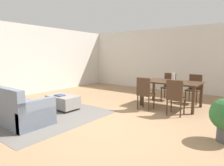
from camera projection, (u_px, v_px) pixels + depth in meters
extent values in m
plane|color=#9E7A56|center=(104.00, 123.00, 4.35)|extent=(10.80, 10.80, 0.00)
cube|color=silver|center=(180.00, 60.00, 8.10)|extent=(9.00, 0.12, 2.70)
cube|color=silver|center=(20.00, 60.00, 7.26)|extent=(0.12, 11.00, 2.70)
cube|color=slate|center=(41.00, 114.00, 5.09)|extent=(3.00, 2.80, 0.01)
cube|color=slate|center=(14.00, 111.00, 4.63)|extent=(2.16, 0.85, 0.42)
cube|color=slate|center=(37.00, 114.00, 4.01)|extent=(0.14, 0.85, 0.62)
cube|color=tan|center=(1.00, 93.00, 4.76)|extent=(0.37, 0.13, 0.37)
cube|color=tan|center=(18.00, 98.00, 4.25)|extent=(0.37, 0.12, 0.36)
cube|color=gray|center=(63.00, 101.00, 5.50)|extent=(0.91, 0.55, 0.33)
cylinder|color=#422B1C|center=(61.00, 104.00, 5.95)|extent=(0.05, 0.05, 0.06)
cylinder|color=#422B1C|center=(79.00, 109.00, 5.46)|extent=(0.05, 0.05, 0.06)
cylinder|color=#422B1C|center=(48.00, 107.00, 5.59)|extent=(0.05, 0.05, 0.06)
cylinder|color=#422B1C|center=(66.00, 112.00, 5.10)|extent=(0.05, 0.05, 0.06)
cylinder|color=brown|center=(1.00, 99.00, 5.52)|extent=(0.04, 0.04, 0.57)
cube|color=#422B1C|center=(171.00, 82.00, 5.74)|extent=(1.64, 0.99, 0.04)
cube|color=#422B1C|center=(154.00, 90.00, 6.60)|extent=(0.07, 0.07, 0.72)
cube|color=#422B1C|center=(201.00, 95.00, 5.69)|extent=(0.07, 0.07, 0.72)
cube|color=#422B1C|center=(141.00, 94.00, 5.91)|extent=(0.07, 0.07, 0.72)
cube|color=#422B1C|center=(193.00, 101.00, 5.00)|extent=(0.07, 0.07, 0.72)
cube|color=#422B1C|center=(146.00, 94.00, 5.46)|extent=(0.41, 0.41, 0.04)
cube|color=#422B1C|center=(143.00, 86.00, 5.29)|extent=(0.40, 0.05, 0.47)
cylinder|color=#422B1C|center=(143.00, 100.00, 5.73)|extent=(0.04, 0.04, 0.41)
cylinder|color=#422B1C|center=(154.00, 102.00, 5.53)|extent=(0.04, 0.04, 0.41)
cylinder|color=#422B1C|center=(138.00, 102.00, 5.46)|extent=(0.04, 0.04, 0.41)
cylinder|color=#422B1C|center=(149.00, 104.00, 5.26)|extent=(0.04, 0.04, 0.41)
cube|color=#422B1C|center=(176.00, 99.00, 4.94)|extent=(0.42, 0.42, 0.04)
cube|color=#422B1C|center=(174.00, 90.00, 4.75)|extent=(0.40, 0.06, 0.47)
cylinder|color=#422B1C|center=(171.00, 105.00, 5.20)|extent=(0.04, 0.04, 0.41)
cylinder|color=#422B1C|center=(184.00, 107.00, 5.01)|extent=(0.04, 0.04, 0.41)
cylinder|color=#422B1C|center=(167.00, 108.00, 4.93)|extent=(0.04, 0.04, 0.41)
cylinder|color=#422B1C|center=(181.00, 110.00, 4.73)|extent=(0.04, 0.04, 0.41)
cube|color=#422B1C|center=(168.00, 88.00, 6.62)|extent=(0.42, 0.42, 0.04)
cube|color=#422B1C|center=(170.00, 80.00, 6.73)|extent=(0.40, 0.06, 0.47)
cylinder|color=#422B1C|center=(171.00, 95.00, 6.42)|extent=(0.04, 0.04, 0.41)
cylinder|color=#422B1C|center=(161.00, 94.00, 6.61)|extent=(0.04, 0.04, 0.41)
cylinder|color=#422B1C|center=(174.00, 94.00, 6.69)|extent=(0.04, 0.04, 0.41)
cylinder|color=#422B1C|center=(165.00, 93.00, 6.89)|extent=(0.04, 0.04, 0.41)
cube|color=#422B1C|center=(193.00, 90.00, 6.13)|extent=(0.43, 0.43, 0.04)
cube|color=#422B1C|center=(196.00, 82.00, 6.23)|extent=(0.40, 0.07, 0.47)
cylinder|color=#422B1C|center=(196.00, 99.00, 5.93)|extent=(0.04, 0.04, 0.41)
cylinder|color=#422B1C|center=(185.00, 97.00, 6.15)|extent=(0.04, 0.04, 0.41)
cylinder|color=#422B1C|center=(200.00, 97.00, 6.18)|extent=(0.04, 0.04, 0.41)
cylinder|color=#422B1C|center=(189.00, 96.00, 6.40)|extent=(0.04, 0.04, 0.41)
cylinder|color=silver|center=(173.00, 77.00, 5.73)|extent=(0.10, 0.10, 0.25)
cube|color=#3F4C72|center=(60.00, 95.00, 5.45)|extent=(0.26, 0.20, 0.03)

